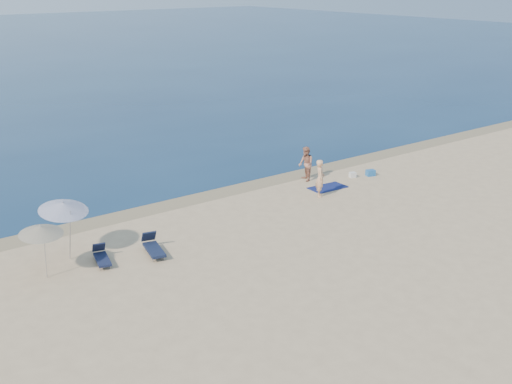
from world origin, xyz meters
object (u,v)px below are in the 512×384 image
person_left (320,178)px  person_right (306,164)px  blue_cooler (370,173)px  umbrella_near (63,207)px

person_left → person_right: bearing=11.7°
blue_cooler → umbrella_near: (-17.53, -0.27, 1.96)m
person_right → umbrella_near: size_ratio=0.75×
person_right → person_left: bearing=-5.2°
blue_cooler → umbrella_near: 17.64m
blue_cooler → umbrella_near: size_ratio=0.19×
umbrella_near → person_left: bearing=-11.0°
person_left → blue_cooler: bearing=-42.2°
person_left → umbrella_near: 13.00m
person_left → person_right: 2.63m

